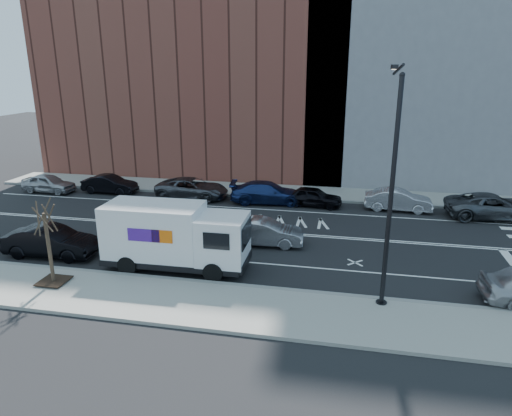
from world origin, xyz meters
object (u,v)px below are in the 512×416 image
at_px(far_parked_b, 110,184).
at_px(driving_sedan, 263,232).
at_px(far_parked_a, 49,183).
at_px(fedex_van, 175,236).

xyz_separation_m(far_parked_b, driving_sedan, (13.27, -7.91, 0.03)).
bearing_deg(far_parked_a, driving_sedan, -108.45).
height_order(far_parked_a, driving_sedan, driving_sedan).
bearing_deg(far_parked_a, fedex_van, -123.86).
distance_m(fedex_van, far_parked_b, 15.24).
xyz_separation_m(fedex_van, far_parked_b, (-9.74, 11.68, -0.96)).
height_order(fedex_van, far_parked_b, fedex_van).
xyz_separation_m(fedex_van, driving_sedan, (3.53, 3.77, -0.93)).
height_order(fedex_van, far_parked_a, fedex_van).
xyz_separation_m(far_parked_a, driving_sedan, (17.94, -7.20, 0.01)).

